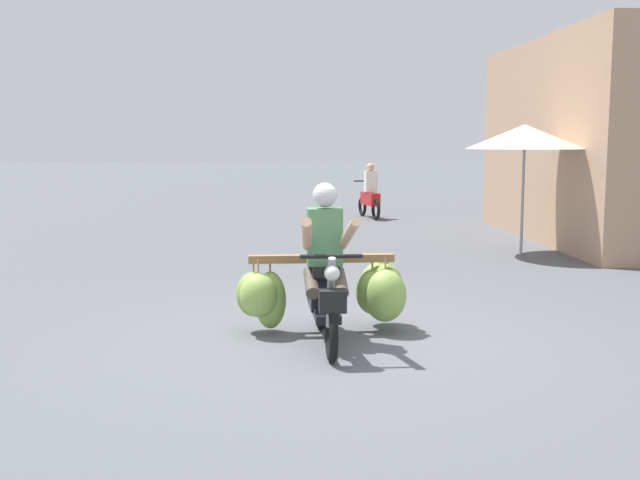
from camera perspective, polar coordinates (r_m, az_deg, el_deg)
The scene contains 5 objects.
ground_plane at distance 7.71m, azimuth 0.85°, elevation -7.52°, with size 120.00×120.00×0.00m, color #56595E.
motorbike_main_loaded at distance 7.86m, azimuth 0.95°, elevation -3.51°, with size 1.80×1.85×1.58m.
motorbike_distant_ahead_left at distance 19.56m, azimuth 3.72°, elevation 3.27°, with size 0.57×1.60×1.40m.
shopfront_building at distance 16.62m, azimuth 22.04°, elevation 6.84°, with size 3.99×7.09×3.94m.
market_umbrella_near_shop at distance 13.65m, azimuth 14.92°, elevation 7.40°, with size 2.00×2.00×2.25m.
Camera 1 is at (-0.51, -7.43, 1.99)m, focal length 43.20 mm.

